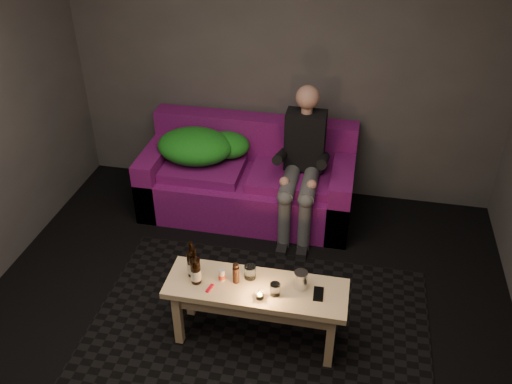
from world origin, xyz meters
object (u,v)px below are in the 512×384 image
beer_bottle_a (192,263)px  beer_bottle_b (196,270)px  coffee_table (256,296)px  person (302,160)px  sofa (249,180)px  steel_cup (301,280)px

beer_bottle_a → beer_bottle_b: 0.08m
coffee_table → beer_bottle_a: bearing=176.7°
person → beer_bottle_a: size_ratio=4.59×
sofa → coffee_table: (0.40, -1.59, 0.11)m
beer_bottle_b → steel_cup: (0.69, 0.09, -0.04)m
sofa → coffee_table: size_ratio=1.57×
sofa → beer_bottle_a: size_ratio=6.88×
beer_bottle_a → steel_cup: (0.73, 0.03, -0.04)m
sofa → beer_bottle_a: bearing=-91.7°
sofa → coffee_table: 1.64m
beer_bottle_b → person: bearing=70.9°
beer_bottle_a → beer_bottle_b: beer_bottle_b is taller
sofa → beer_bottle_b: size_ratio=6.84×
coffee_table → beer_bottle_b: (-0.40, -0.04, 0.19)m
person → steel_cup: (0.18, -1.38, -0.10)m
beer_bottle_a → person: bearing=68.6°
person → coffee_table: (-0.11, -1.43, -0.25)m
coffee_table → steel_cup: size_ratio=9.67×
coffee_table → steel_cup: steel_cup is taller
beer_bottle_b → steel_cup: size_ratio=2.22×
coffee_table → beer_bottle_b: 0.44m
beer_bottle_b → steel_cup: bearing=7.5°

